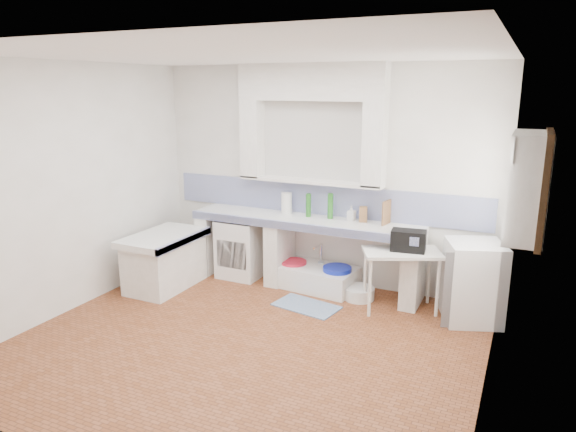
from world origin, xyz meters
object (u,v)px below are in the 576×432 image
at_px(side_table, 400,280).
at_px(stove, 242,248).
at_px(fridge, 473,282).
at_px(sink, 314,278).

bearing_deg(side_table, stove, 149.93).
distance_m(stove, fridge, 3.00).
bearing_deg(side_table, sink, 144.20).
height_order(sink, side_table, side_table).
xyz_separation_m(stove, fridge, (3.00, -0.14, 0.05)).
bearing_deg(stove, fridge, -2.74).
xyz_separation_m(sink, side_table, (1.15, -0.22, 0.23)).
relative_size(stove, side_table, 0.92).
bearing_deg(side_table, fridge, -20.62).
relative_size(stove, sink, 0.75).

